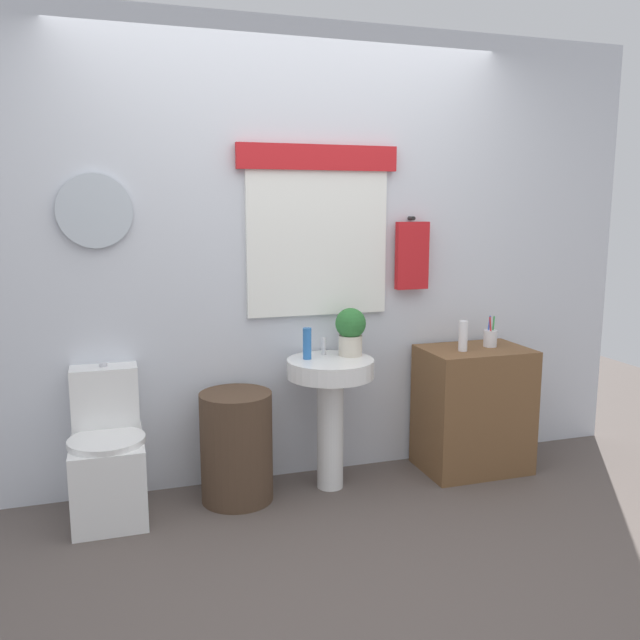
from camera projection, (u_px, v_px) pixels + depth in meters
name	position (u px, v px, depth m)	size (l,w,h in m)	color
ground_plane	(357.00, 567.00, 2.93)	(8.00, 8.00, 0.00)	#564C47
back_wall	(289.00, 256.00, 3.79)	(4.40, 0.18, 2.60)	silver
toilet	(108.00, 459.00, 3.40)	(0.38, 0.51, 0.78)	white
laundry_hamper	(237.00, 447.00, 3.57)	(0.39, 0.39, 0.60)	#4C3828
pedestal_sink	(330.00, 393.00, 3.68)	(0.49, 0.49, 0.75)	white
faucet	(324.00, 346.00, 3.75)	(0.03, 0.03, 0.10)	silver
wooden_cabinet	(473.00, 409.00, 3.99)	(0.63, 0.44, 0.75)	brown
soap_bottle	(307.00, 344.00, 3.65)	(0.05, 0.05, 0.18)	#2D6BB7
potted_plant	(351.00, 330.00, 3.72)	(0.17, 0.17, 0.27)	beige
lotion_bottle	(463.00, 336.00, 3.84)	(0.05, 0.05, 0.18)	white
toothbrush_cup	(490.00, 338.00, 3.96)	(0.08, 0.08, 0.19)	silver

